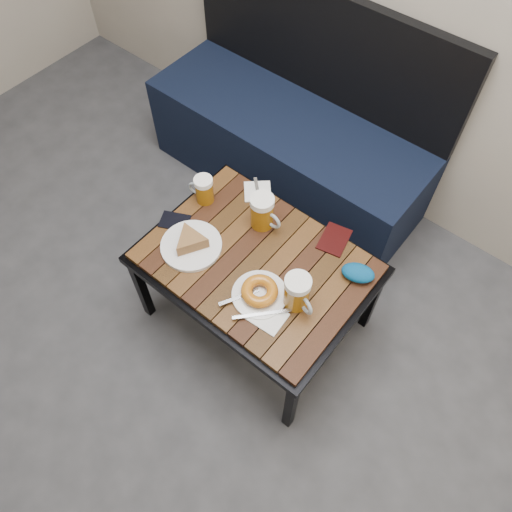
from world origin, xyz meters
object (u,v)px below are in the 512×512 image
Objects in this scene: beer_mug_right at (297,292)px; plate_pie at (191,243)px; beer_mug_centre at (263,212)px; cafe_table at (256,266)px; knit_pouch at (358,273)px; beer_mug_left at (204,190)px; passport_burgundy at (334,239)px; bench at (290,142)px; passport_navy at (175,221)px; plate_bagel at (259,293)px.

plate_pie is (-0.45, -0.06, -0.05)m from beer_mug_right.
beer_mug_centre and beer_mug_right have the same top height.
knit_pouch reaches higher than cafe_table.
beer_mug_right reaches higher than cafe_table.
passport_burgundy is at bearing -176.84° from beer_mug_left.
beer_mug_right is (0.61, -0.80, 0.27)m from bench.
bench is at bearing -100.36° from beer_mug_left.
plate_pie reaches higher than passport_navy.
plate_pie is at bearing -149.77° from passport_burgundy.
plate_bagel is at bearing -128.27° from knit_pouch.
cafe_table is 0.32m from passport_burgundy.
passport_burgundy is 0.18m from knit_pouch.
cafe_table is 5.66× the size of beer_mug_centre.
beer_mug_right is at bearing 151.16° from beer_mug_left.
beer_mug_centre is 0.37m from beer_mug_right.
beer_mug_right is at bearing -52.55° from bench.
bench reaches higher than passport_navy.
bench reaches higher than knit_pouch.
cafe_table is at bearing -58.34° from beer_mug_centre.
beer_mug_right is 0.14m from plate_bagel.
bench is 11.61× the size of knit_pouch.
passport_navy is at bearing 174.03° from plate_bagel.
plate_pie is 0.54m from passport_burgundy.
beer_mug_left is at bearing 155.27° from plate_bagel.
passport_navy is at bearing -87.97° from bench.
passport_navy is (-0.27, -0.21, -0.07)m from beer_mug_centre.
beer_mug_left is (-0.34, 0.10, 0.10)m from cafe_table.
beer_mug_right is at bearing -31.56° from beer_mug_centre.
bench is 0.94m from knit_pouch.
cafe_table is 6.11× the size of passport_burgundy.
beer_mug_left reaches higher than plate_bagel.
passport_navy is at bearing -161.04° from knit_pouch.
beer_mug_right reaches higher than knit_pouch.
plate_bagel is (0.33, -0.00, -0.00)m from plate_pie.
passport_navy is (0.03, -0.81, 0.20)m from bench.
knit_pouch is (0.69, 0.24, 0.02)m from passport_navy.
beer_mug_right is 1.08× the size of passport_burgundy.
plate_pie reaches higher than knit_pouch.
cafe_table is 7.43× the size of passport_navy.
beer_mug_centre reaches higher than knit_pouch.
plate_bagel is (0.45, -0.21, -0.04)m from beer_mug_left.
knit_pouch is at bearing -38.47° from bench.
knit_pouch is (0.11, 0.23, -0.05)m from beer_mug_right.
plate_pie is at bearing 44.48° from passport_navy.
beer_mug_left reaches higher than passport_navy.
plate_bagel is 1.72× the size of passport_burgundy.
passport_navy is (-0.58, -0.01, -0.07)m from beer_mug_right.
passport_burgundy is at bearing 117.09° from beer_mug_right.
beer_mug_left is 0.87× the size of passport_burgundy.
beer_mug_left reaches higher than passport_burgundy.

